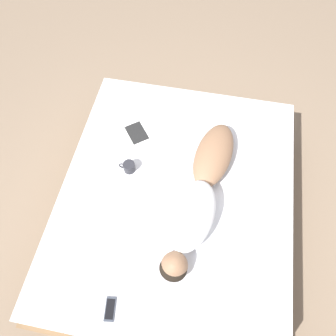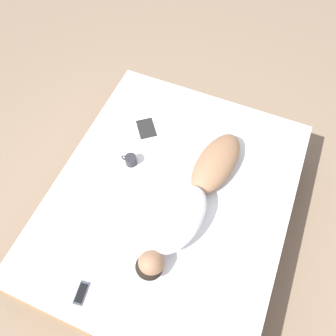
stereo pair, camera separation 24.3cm
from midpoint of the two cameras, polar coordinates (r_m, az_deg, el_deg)
ground_plane at (r=2.91m, az=-1.26°, el=-9.48°), size 12.00×12.00×0.00m
bed at (r=2.65m, az=-1.37°, el=-7.45°), size 1.74×2.09×0.56m
person at (r=2.27m, az=2.33°, el=-5.24°), size 0.45×1.28×0.24m
open_magazine at (r=2.70m, az=-6.10°, el=6.65°), size 0.50×0.48×0.01m
coffee_mug at (r=2.48m, az=-9.63°, el=-0.03°), size 0.12×0.09×0.08m
cell_phone at (r=2.23m, az=-13.41°, el=-23.10°), size 0.08×0.15×0.01m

